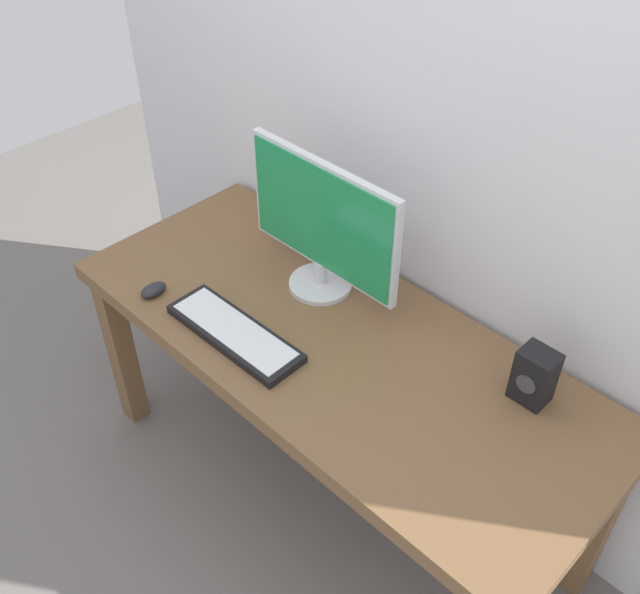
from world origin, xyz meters
The scene contains 7 objects.
ground_plane centered at (0.00, 0.00, 0.00)m, with size 6.00×6.00×0.00m, color slate.
wall_back centered at (0.00, 0.38, 1.50)m, with size 2.88×0.04×3.00m, color silver.
desk centered at (0.00, 0.00, 0.63)m, with size 1.65×0.68×0.72m.
monitor centered at (-0.19, 0.15, 0.95)m, with size 0.55×0.19×0.43m.
keyboard_primary centered at (-0.21, -0.19, 0.74)m, with size 0.44×0.15×0.03m.
mouse centered at (-0.52, -0.25, 0.74)m, with size 0.05×0.09×0.03m, color #232328.
speaker_right centered at (0.51, 0.20, 0.80)m, with size 0.10×0.08×0.16m.
Camera 1 is at (1.01, -1.07, 2.15)m, focal length 40.71 mm.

